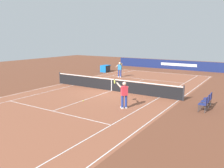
% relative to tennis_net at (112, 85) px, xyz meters
% --- Properties ---
extents(ground_plane, '(60.00, 60.00, 0.00)m').
position_rel_tennis_net_xyz_m(ground_plane, '(0.00, 0.00, -0.49)').
color(ground_plane, brown).
extents(court_slab, '(24.20, 11.40, 0.00)m').
position_rel_tennis_net_xyz_m(court_slab, '(0.00, 0.00, -0.49)').
color(court_slab, '#935138').
rests_on(court_slab, ground_plane).
extents(court_line_markings, '(23.85, 11.05, 0.01)m').
position_rel_tennis_net_xyz_m(court_line_markings, '(0.00, 0.00, -0.49)').
color(court_line_markings, white).
rests_on(court_line_markings, ground_plane).
extents(tennis_net, '(0.10, 11.70, 1.08)m').
position_rel_tennis_net_xyz_m(tennis_net, '(0.00, 0.00, 0.00)').
color(tennis_net, '#2D2D33').
rests_on(tennis_net, ground_plane).
extents(stadium_barrier, '(0.26, 17.00, 1.23)m').
position_rel_tennis_net_xyz_m(stadium_barrier, '(-15.90, 0.00, 0.13)').
color(stadium_barrier, navy).
rests_on(stadium_barrier, ground_plane).
extents(tennis_player_near, '(0.75, 1.17, 1.70)m').
position_rel_tennis_net_xyz_m(tennis_player_near, '(3.66, 3.24, 0.44)').
color(tennis_player_near, navy).
rests_on(tennis_player_near, ground_plane).
extents(tennis_player_far, '(0.98, 0.87, 1.70)m').
position_rel_tennis_net_xyz_m(tennis_player_far, '(-6.10, -2.87, 0.44)').
color(tennis_player_far, navy).
rests_on(tennis_player_far, ground_plane).
extents(tennis_ball, '(0.07, 0.07, 0.07)m').
position_rel_tennis_net_xyz_m(tennis_ball, '(3.76, 0.15, -0.46)').
color(tennis_ball, '#CCE01E').
rests_on(tennis_ball, ground_plane).
extents(spectator_chair_0, '(0.44, 0.44, 0.88)m').
position_rel_tennis_net_xyz_m(spectator_chair_0, '(0.40, 7.49, 0.03)').
color(spectator_chair_0, '#38383D').
rests_on(spectator_chair_0, ground_plane).
extents(spectator_chair_1, '(0.44, 0.44, 0.88)m').
position_rel_tennis_net_xyz_m(spectator_chair_1, '(1.11, 7.49, 0.03)').
color(spectator_chair_1, '#38383D').
rests_on(spectator_chair_1, ground_plane).
extents(spectator_chair_2, '(0.44, 0.44, 0.88)m').
position_rel_tennis_net_xyz_m(spectator_chair_2, '(1.82, 7.49, 0.03)').
color(spectator_chair_2, '#38383D').
rests_on(spectator_chair_2, ground_plane).
extents(equipment_cart_tarped, '(1.25, 0.84, 0.85)m').
position_rel_tennis_net_xyz_m(equipment_cart_tarped, '(-8.65, -6.50, -0.05)').
color(equipment_cart_tarped, '#2D2D33').
rests_on(equipment_cart_tarped, ground_plane).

